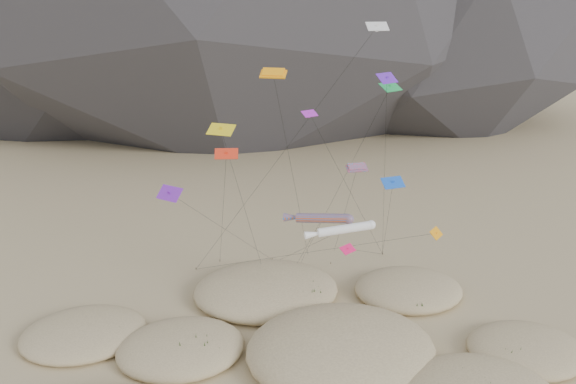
# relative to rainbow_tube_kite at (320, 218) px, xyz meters

# --- Properties ---
(dunes) EXTENTS (53.14, 39.78, 4.60)m
(dunes) POSITION_rel_rainbow_tube_kite_xyz_m (-4.23, -8.70, -9.77)
(dunes) COLOR #CCB789
(dunes) RESTS_ON ground
(dune_grass) EXTENTS (42.39, 27.41, 1.46)m
(dune_grass) POSITION_rel_rainbow_tube_kite_xyz_m (-2.90, -9.21, -9.72)
(dune_grass) COLOR black
(dune_grass) RESTS_ON ground
(kite_stakes) EXTENTS (24.27, 7.45, 0.30)m
(kite_stakes) POSITION_rel_rainbow_tube_kite_xyz_m (-0.65, 10.56, -10.40)
(kite_stakes) COLOR #3F2D1E
(kite_stakes) RESTS_ON ground
(rainbow_tube_kite) EXTENTS (6.80, 11.24, 11.37)m
(rainbow_tube_kite) POSITION_rel_rainbow_tube_kite_xyz_m (0.00, 0.00, 0.00)
(rainbow_tube_kite) COLOR #DE5217
(rainbow_tube_kite) RESTS_ON ground
(white_tube_kite) EXTENTS (7.36, 17.05, 11.88)m
(white_tube_kite) POSITION_rel_rainbow_tube_kite_xyz_m (1.01, -4.69, 0.64)
(white_tube_kite) COLOR white
(white_tube_kite) RESTS_ON ground
(orange_parafoil) EXTENTS (7.76, 14.23, 25.74)m
(orange_parafoil) POSITION_rel_rainbow_tube_kite_xyz_m (-4.60, 0.16, 14.37)
(orange_parafoil) COLOR #FF990D
(orange_parafoil) RESTS_ON ground
(multi_parafoil) EXTENTS (3.70, 17.36, 17.06)m
(multi_parafoil) POSITION_rel_rainbow_tube_kite_xyz_m (2.86, -2.59, 5.83)
(multi_parafoil) COLOR #FF1A20
(multi_parafoil) RESTS_ON ground
(delta_kites) EXTENTS (28.45, 18.55, 29.64)m
(delta_kites) POSITION_rel_rainbow_tube_kite_xyz_m (-0.28, -0.33, 7.67)
(delta_kites) COLOR orange
(delta_kites) RESTS_ON ground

